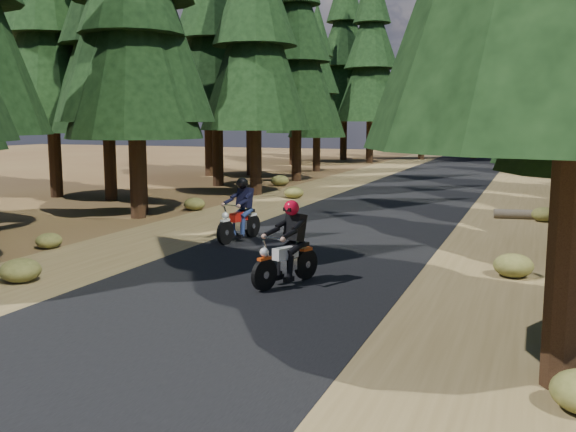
% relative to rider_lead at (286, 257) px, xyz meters
% --- Properties ---
extents(ground, '(120.00, 120.00, 0.00)m').
position_rel_rider_lead_xyz_m(ground, '(-0.69, 0.39, -0.57)').
color(ground, '#4B311B').
rests_on(ground, ground).
extents(road, '(6.00, 100.00, 0.01)m').
position_rel_rider_lead_xyz_m(road, '(-0.69, 5.39, -0.56)').
color(road, black).
rests_on(road, ground).
extents(shoulder_l, '(3.20, 100.00, 0.01)m').
position_rel_rider_lead_xyz_m(shoulder_l, '(-5.29, 5.39, -0.56)').
color(shoulder_l, brown).
rests_on(shoulder_l, ground).
extents(shoulder_r, '(3.20, 100.00, 0.01)m').
position_rel_rider_lead_xyz_m(shoulder_r, '(3.91, 5.39, -0.56)').
color(shoulder_r, brown).
rests_on(shoulder_r, ground).
extents(pine_forest, '(34.59, 55.08, 16.32)m').
position_rel_rider_lead_xyz_m(pine_forest, '(-0.71, 21.43, 7.32)').
color(pine_forest, black).
rests_on(pine_forest, ground).
extents(understory_shrubs, '(15.15, 27.67, 0.58)m').
position_rel_rider_lead_xyz_m(understory_shrubs, '(0.83, 6.44, -0.31)').
color(understory_shrubs, '#474C1E').
rests_on(understory_shrubs, ground).
extents(rider_lead, '(1.21, 1.97, 1.69)m').
position_rel_rider_lead_xyz_m(rider_lead, '(0.00, 0.00, 0.00)').
color(rider_lead, silver).
rests_on(rider_lead, road).
extents(rider_follow, '(0.91, 2.00, 1.72)m').
position_rel_rider_lead_xyz_m(rider_follow, '(-2.92, 3.95, 0.01)').
color(rider_follow, '#A0110A').
rests_on(rider_follow, road).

